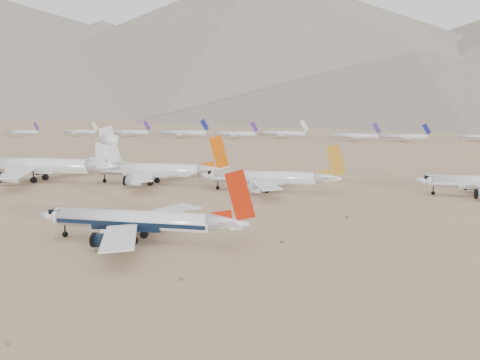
{
  "coord_description": "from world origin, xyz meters",
  "views": [
    {
      "loc": [
        40.7,
        -114.29,
        31.1
      ],
      "look_at": [
        4.39,
        47.75,
        7.0
      ],
      "focal_mm": 40.0,
      "sensor_mm": 36.0,
      "label": 1
    }
  ],
  "objects": [
    {
      "name": "mountain_range",
      "position": [
        70.18,
        1648.01,
        190.32
      ],
      "size": [
        7354.0,
        3024.0,
        470.0
      ],
      "color": "slate",
      "rests_on": "ground"
    },
    {
      "name": "main_airliner",
      "position": [
        -6.6,
        -4.52,
        4.71
      ],
      "size": [
        48.53,
        47.4,
        17.13
      ],
      "color": "white",
      "rests_on": "ground"
    },
    {
      "name": "row2_white_trijet",
      "position": [
        -81.23,
        73.05,
        6.54
      ],
      "size": [
        63.74,
        62.29,
        22.59
      ],
      "color": "white",
      "rests_on": "ground"
    },
    {
      "name": "row2_orange_tail",
      "position": [
        -35.25,
        76.27,
        5.41
      ],
      "size": [
        54.02,
        52.85,
        19.27
      ],
      "color": "white",
      "rests_on": "ground"
    },
    {
      "name": "distant_storage_row",
      "position": [
        -46.4,
        341.45,
        4.32
      ],
      "size": [
        466.31,
        60.12,
        14.57
      ],
      "color": "silver",
      "rests_on": "ground"
    },
    {
      "name": "ground",
      "position": [
        0.0,
        0.0,
        0.0
      ],
      "size": [
        7000.0,
        7000.0,
        0.0
      ],
      "primitive_type": "plane",
      "color": "#886A4F",
      "rests_on": "ground"
    },
    {
      "name": "row2_gold_tail",
      "position": [
        10.36,
        69.52,
        4.83
      ],
      "size": [
        48.5,
        47.43,
        17.27
      ],
      "color": "white",
      "rests_on": "ground"
    }
  ]
}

